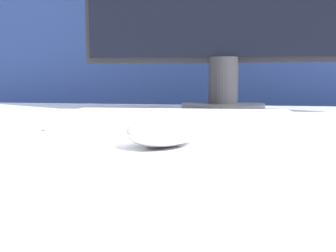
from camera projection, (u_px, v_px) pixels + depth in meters
name	position (u px, v px, depth m)	size (l,w,h in m)	color
partition_panel	(194.00, 156.00, 1.27)	(5.00, 0.03, 1.17)	navy
computer_mouse_near	(164.00, 131.00, 0.45)	(0.11, 0.12, 0.03)	silver
keyboard	(179.00, 120.00, 0.61)	(0.38, 0.16, 0.02)	white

